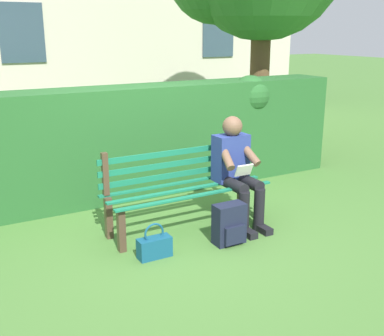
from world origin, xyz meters
name	(u,v)px	position (x,y,z in m)	size (l,w,h in m)	color
ground	(188,228)	(0.00, 0.00, 0.00)	(60.00, 60.00, 0.00)	#477533
park_bench	(184,186)	(0.00, -0.09, 0.46)	(1.82, 0.52, 0.91)	#4C3828
person_seated	(237,168)	(-0.56, 0.10, 0.64)	(0.44, 0.73, 1.19)	navy
hedge_backdrop	(127,140)	(0.13, -1.37, 0.73)	(6.24, 0.69, 1.48)	#265B28
backpack	(229,224)	(-0.19, 0.53, 0.20)	(0.32, 0.24, 0.42)	#191E33
handbag	(154,246)	(0.61, 0.45, 0.11)	(0.32, 0.14, 0.35)	navy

